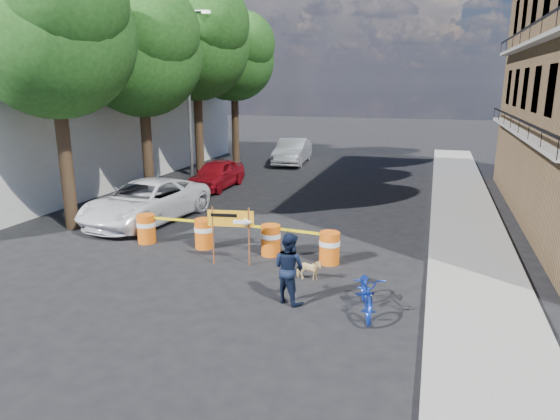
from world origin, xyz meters
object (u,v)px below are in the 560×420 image
Objects in this scene: bicycle at (368,273)px; sedan_red at (216,174)px; barrel_far_right at (329,247)px; sedan_silver at (293,151)px; barrel_far_left at (146,228)px; barrel_mid_left at (204,233)px; suv_white at (146,201)px; barrel_mid_right at (271,239)px; pedestrian at (289,268)px; dog at (309,270)px; detour_sign at (236,223)px.

sedan_red is (-8.56, 11.18, -0.25)m from bicycle.
barrel_far_right is 0.19× the size of sedan_silver.
barrel_far_left is at bearing -94.73° from sedan_silver.
sedan_red reaches higher than barrel_mid_left.
suv_white is at bearing 121.63° from barrel_far_left.
bicycle reaches higher than sedan_silver.
pedestrian is at bearing -64.49° from barrel_mid_right.
pedestrian is at bearing -97.85° from barrel_far_right.
bicycle is at bearing -43.05° from barrel_mid_right.
barrel_far_right is 1.40m from dog.
detour_sign is at bearing -26.28° from suv_white.
sedan_red is (-5.41, 8.24, 0.20)m from barrel_mid_right.
detour_sign is at bearing -35.74° from barrel_mid_left.
barrel_far_right is (3.89, -0.20, 0.00)m from barrel_mid_left.
sedan_red is at bearing 111.75° from barrel_mid_left.
detour_sign is (-2.41, -0.87, 0.71)m from barrel_far_right.
barrel_far_left and barrel_far_right have the same top height.
detour_sign is at bearing -61.77° from sedan_red.
barrel_far_right is (5.84, -0.14, 0.00)m from barrel_far_left.
barrel_far_right is 0.23× the size of sedan_red.
sedan_red is 0.84× the size of sedan_silver.
barrel_far_right reaches higher than dog.
barrel_mid_left is at bearing -87.90° from sedan_silver.
bicycle is at bearing -21.89° from barrel_far_left.
detour_sign is 1.00× the size of pedestrian.
barrel_far_right is at bearing -5.99° from barrel_mid_right.
bicycle reaches higher than barrel_far_right.
bicycle is (7.23, -2.90, 0.45)m from barrel_far_left.
bicycle is 2.76× the size of dog.
barrel_mid_right is 0.17× the size of suv_white.
suv_white reaches higher than dog.
pedestrian is at bearing -78.73° from sedan_silver.
suv_white reaches higher than sedan_red.
barrel_mid_right is 3.25m from pedestrian.
pedestrian is (2.03, -1.86, -0.37)m from detour_sign.
barrel_mid_right is 2.17m from dog.
pedestrian reaches higher than barrel_far_right.
barrel_far_left is 7.80m from bicycle.
barrel_far_left is at bearing -2.78° from pedestrian.
barrel_mid_right is 1.35× the size of dog.
dog is (-1.64, 1.40, -0.64)m from bicycle.
suv_white is (-5.41, 2.12, 0.27)m from barrel_mid_right.
bicycle is at bearing -74.00° from sedan_silver.
suv_white is (-6.79, 5.03, -0.08)m from pedestrian.
barrel_mid_right is 0.55× the size of detour_sign.
detour_sign reaches higher than barrel_far_left.
bicycle is at bearing -156.20° from pedestrian.
barrel_far_left is 0.17× the size of suv_white.
barrel_mid_right is 0.49× the size of bicycle.
detour_sign is at bearing -83.48° from sedan_silver.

